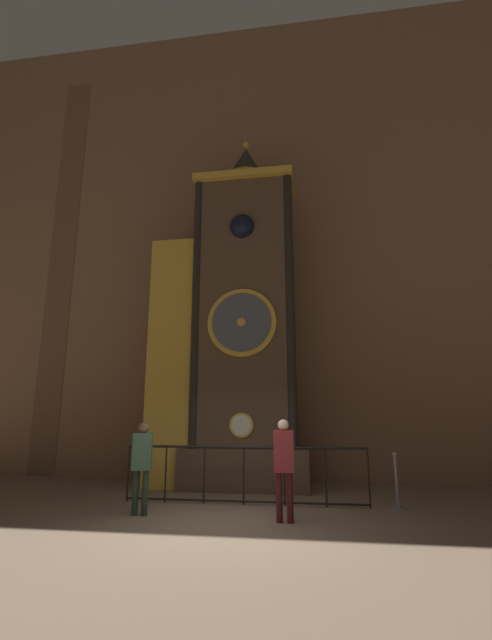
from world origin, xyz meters
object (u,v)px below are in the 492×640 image
visitor_near (142,459)px  visitor_far (284,460)px  stanchion_post (397,490)px  clock_tower (231,328)px

visitor_near → visitor_far: visitor_far is taller
visitor_far → stanchion_post: 2.57m
visitor_far → stanchion_post: visitor_far is taller
clock_tower → visitor_near: (-1.03, -3.23, -3.08)m
visitor_near → stanchion_post: size_ratio=1.53×
clock_tower → visitor_far: clock_tower is taller
visitor_near → stanchion_post: (4.67, 1.23, -0.62)m
stanchion_post → visitor_near: bearing=-165.3°
clock_tower → visitor_far: size_ratio=5.79×
clock_tower → stanchion_post: bearing=-28.8°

